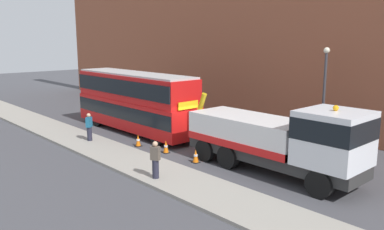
% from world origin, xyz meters
% --- Properties ---
extents(ground_plane, '(120.00, 120.00, 0.00)m').
position_xyz_m(ground_plane, '(0.00, 0.00, 0.00)').
color(ground_plane, '#424247').
extents(near_kerb, '(60.00, 2.80, 0.15)m').
position_xyz_m(near_kerb, '(0.00, -4.20, 0.07)').
color(near_kerb, gray).
rests_on(near_kerb, ground_plane).
extents(building_facade, '(60.00, 1.50, 16.00)m').
position_xyz_m(building_facade, '(0.00, 8.34, 8.07)').
color(building_facade, '#935138').
rests_on(building_facade, ground_plane).
extents(recovery_tow_truck, '(10.15, 2.68, 3.67)m').
position_xyz_m(recovery_tow_truck, '(5.65, -0.09, 1.76)').
color(recovery_tow_truck, '#2D2D2D').
rests_on(recovery_tow_truck, ground_plane).
extents(double_decker_bus, '(11.06, 2.60, 4.06)m').
position_xyz_m(double_decker_bus, '(-6.17, -0.09, 2.23)').
color(double_decker_bus, red).
rests_on(double_decker_bus, ground_plane).
extents(pedestrian_onlooker, '(0.44, 0.48, 1.71)m').
position_xyz_m(pedestrian_onlooker, '(-5.53, -3.88, 0.99)').
color(pedestrian_onlooker, '#232333').
rests_on(pedestrian_onlooker, near_kerb).
extents(pedestrian_bystander, '(0.47, 0.42, 1.71)m').
position_xyz_m(pedestrian_bystander, '(2.51, -4.92, 0.99)').
color(pedestrian_bystander, '#232333').
rests_on(pedestrian_bystander, near_kerb).
extents(traffic_cone_near_bus, '(0.36, 0.36, 0.72)m').
position_xyz_m(traffic_cone_near_bus, '(-2.88, -2.13, 0.34)').
color(traffic_cone_near_bus, orange).
rests_on(traffic_cone_near_bus, ground_plane).
extents(traffic_cone_midway, '(0.36, 0.36, 0.72)m').
position_xyz_m(traffic_cone_midway, '(-0.68, -1.78, 0.34)').
color(traffic_cone_midway, orange).
rests_on(traffic_cone_midway, ground_plane).
extents(traffic_cone_near_truck, '(0.36, 0.36, 0.72)m').
position_xyz_m(traffic_cone_near_truck, '(1.74, -1.74, 0.34)').
color(traffic_cone_near_truck, orange).
rests_on(traffic_cone_near_truck, ground_plane).
extents(street_lamp, '(0.36, 0.36, 5.83)m').
position_xyz_m(street_lamp, '(4.34, 6.15, 3.47)').
color(street_lamp, '#38383D').
rests_on(street_lamp, ground_plane).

